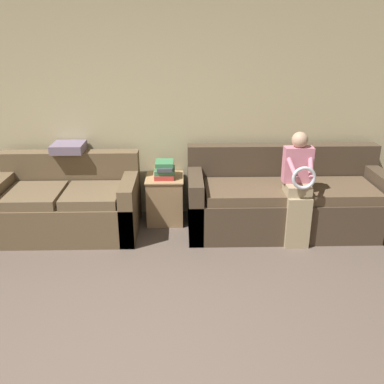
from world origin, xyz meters
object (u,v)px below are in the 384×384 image
object	(u,v)px
couch_main	(286,201)
side_shelf	(165,198)
child_left_seated	(298,185)
throw_pillow	(69,147)
book_stack	(165,170)
couch_side	(68,205)

from	to	relation	value
couch_main	side_shelf	world-z (taller)	couch_main
child_left_seated	throw_pillow	bearing A→B (deg)	165.20
side_shelf	book_stack	xyz separation A→B (m)	(0.00, -0.00, 0.37)
couch_side	child_left_seated	world-z (taller)	child_left_seated
child_left_seated	throw_pillow	xyz separation A→B (m)	(-2.56, 0.68, 0.24)
couch_main	side_shelf	distance (m)	1.44
child_left_seated	side_shelf	bearing A→B (deg)	156.91
book_stack	throw_pillow	bearing A→B (deg)	176.68
couch_main	side_shelf	size ratio (longest dim) A/B	4.03
child_left_seated	couch_main	bearing A→B (deg)	92.98
couch_main	throw_pillow	size ratio (longest dim) A/B	6.25
couch_main	couch_side	distance (m)	2.54
child_left_seated	side_shelf	xyz separation A→B (m)	(-1.44, 0.61, -0.39)
side_shelf	couch_side	bearing A→B (deg)	-167.11
couch_main	side_shelf	bearing A→B (deg)	170.82
side_shelf	child_left_seated	bearing A→B (deg)	-23.09
couch_main	couch_side	xyz separation A→B (m)	(-2.54, -0.03, -0.02)
side_shelf	throw_pillow	world-z (taller)	throw_pillow
child_left_seated	throw_pillow	world-z (taller)	child_left_seated
couch_main	book_stack	distance (m)	1.47
book_stack	throw_pillow	size ratio (longest dim) A/B	0.85
couch_main	side_shelf	xyz separation A→B (m)	(-1.42, 0.23, -0.05)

